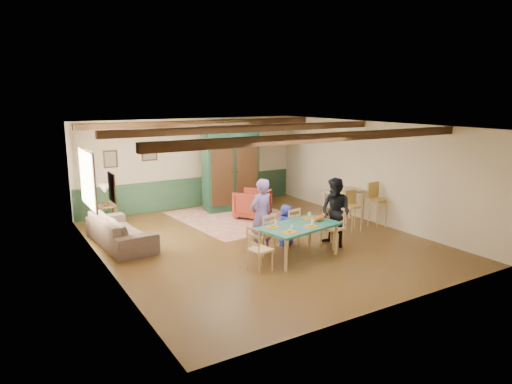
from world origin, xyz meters
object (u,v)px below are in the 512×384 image
person_child (286,225)px  cat (319,218)px  person_woman (336,213)px  dining_chair_end_right (332,228)px  bar_stool_left (354,211)px  armoire (231,168)px  armchair (252,204)px  dining_table (299,242)px  end_table (106,216)px  dining_chair_far_left (264,234)px  table_lamp (105,195)px  bar_stool_right (378,205)px  person_man (261,216)px  dining_chair_end_left (260,248)px  dining_chair_far_right (288,227)px  sofa (120,231)px  counter_table (343,206)px

person_child → cat: 0.92m
person_woman → person_child: bearing=-133.3°
dining_chair_end_right → bar_stool_left: 1.50m
armoire → armchair: bearing=-82.2°
dining_table → end_table: size_ratio=2.86×
dining_chair_far_left → armchair: size_ratio=1.02×
table_lamp → end_table: bearing=0.0°
bar_stool_left → bar_stool_right: bar_stool_right is taller
dining_chair_end_right → bar_stool_left: (1.31, 0.72, 0.06)m
dining_chair_end_right → person_man: person_man is taller
person_woman → bar_stool_right: person_woman is taller
end_table → bar_stool_left: (5.30, -3.50, 0.21)m
dining_chair_end_left → table_lamp: table_lamp is taller
dining_table → end_table: 5.29m
dining_chair_far_right → armoire: bearing=-108.0°
person_man → bar_stool_left: person_man is taller
person_child → sofa: person_child is taller
sofa → bar_stool_left: bearing=-113.7°
person_man → sofa: (-2.48, 2.10, -0.48)m
dining_chair_far_right → person_man: size_ratio=0.55×
bar_stool_right → dining_table: bearing=-166.3°
dining_chair_far_right → person_child: person_child is taller
end_table → bar_stool_left: bar_stool_left is taller
sofa → bar_stool_left: (5.37, -1.87, 0.17)m
armchair → dining_table: bearing=39.6°
armchair → table_lamp: bearing=-53.4°
person_child → cat: (0.29, -0.81, 0.32)m
bar_stool_right → counter_table: bearing=120.7°
person_man → counter_table: size_ratio=1.53×
dining_chair_far_left → person_child: size_ratio=0.95×
person_child → counter_table: 2.55m
dining_table → end_table: dining_table is taller
dining_chair_far_left → counter_table: dining_chair_far_left is taller
cat → counter_table: bearing=26.8°
cat → sofa: cat is taller
armchair → dining_chair_end_right: bearing=58.3°
armchair → end_table: (-3.72, 1.12, -0.10)m
dining_chair_end_left → table_lamp: (-1.85, 4.61, 0.42)m
person_child → bar_stool_right: (2.90, 0.03, 0.10)m
dining_chair_end_right → person_child: person_child is taller
dining_chair_end_right → bar_stool_right: size_ratio=0.78×
armoire → person_child: bearing=-92.4°
dining_chair_far_left → dining_chair_end_right: same height
cat → armoire: (0.23, 4.48, 0.45)m
armoire → armchair: size_ratio=2.83×
dining_chair_far_right → end_table: bearing=-59.4°
counter_table → bar_stool_right: bearing=-58.0°
person_man → end_table: 4.48m
person_woman → armoire: size_ratio=0.63×
dining_chair_end_left → armchair: size_ratio=1.02×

